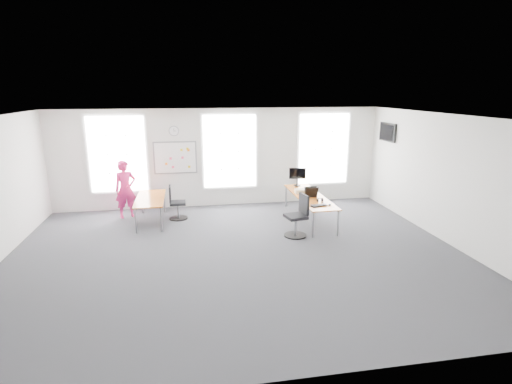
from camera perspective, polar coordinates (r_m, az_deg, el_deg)
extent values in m
plane|color=#2A2A2F|center=(8.93, -2.65, -8.95)|extent=(10.00, 10.00, 0.00)
plane|color=white|center=(8.21, -2.90, 10.64)|extent=(10.00, 10.00, 0.00)
plane|color=white|center=(12.34, -5.16, 4.88)|extent=(10.00, 0.00, 10.00)
plane|color=white|center=(4.72, 3.57, -11.27)|extent=(10.00, 0.00, 10.00)
plane|color=white|center=(10.32, 25.96, 1.57)|extent=(0.00, 10.00, 10.00)
cube|color=white|center=(12.40, -19.17, 5.12)|extent=(1.60, 0.06, 2.20)
cube|color=white|center=(12.31, -3.77, 5.83)|extent=(1.60, 0.06, 2.20)
cube|color=white|center=(12.98, 9.59, 6.11)|extent=(1.60, 0.06, 2.20)
cube|color=#D26426|center=(11.11, 7.67, -0.62)|extent=(0.76, 2.84, 0.03)
cylinder|color=gray|center=(9.88, 8.21, -4.67)|extent=(0.05, 0.05, 0.66)
cylinder|color=gray|center=(10.09, 11.66, -4.41)|extent=(0.05, 0.05, 0.66)
cylinder|color=gray|center=(12.37, 4.32, -0.62)|extent=(0.05, 0.05, 0.66)
cylinder|color=gray|center=(12.54, 7.14, -0.48)|extent=(0.05, 0.05, 0.66)
cube|color=#D26426|center=(11.21, -14.86, -0.88)|extent=(0.75, 1.87, 0.03)
cylinder|color=gray|center=(10.51, -16.82, -4.00)|extent=(0.05, 0.05, 0.66)
cylinder|color=gray|center=(10.45, -13.39, -3.87)|extent=(0.05, 0.05, 0.66)
cylinder|color=gray|center=(12.18, -15.92, -1.41)|extent=(0.05, 0.05, 0.66)
cylinder|color=gray|center=(12.12, -12.96, -1.29)|extent=(0.05, 0.05, 0.66)
cylinder|color=black|center=(10.04, 5.63, -6.18)|extent=(0.56, 0.56, 0.03)
cylinder|color=gray|center=(9.96, 5.66, -4.87)|extent=(0.06, 0.06, 0.45)
cube|color=black|center=(9.88, 5.70, -3.51)|extent=(0.56, 0.56, 0.08)
cube|color=black|center=(9.89, 6.86, -1.69)|extent=(0.14, 0.46, 0.49)
cylinder|color=black|center=(11.50, -11.01, -3.69)|extent=(0.51, 0.51, 0.03)
cylinder|color=gray|center=(11.43, -11.07, -2.63)|extent=(0.06, 0.06, 0.41)
cube|color=black|center=(11.37, -11.12, -1.54)|extent=(0.44, 0.44, 0.07)
cube|color=black|center=(11.30, -12.19, -0.24)|extent=(0.06, 0.41, 0.44)
imported|color=#EA2672|center=(11.81, -18.14, 0.38)|extent=(0.70, 0.58, 1.63)
cube|color=white|center=(12.26, -11.46, 4.83)|extent=(1.20, 0.03, 0.90)
cylinder|color=gray|center=(12.16, -11.65, 8.55)|extent=(0.30, 0.04, 0.30)
cube|color=black|center=(12.69, 18.30, 8.13)|extent=(0.06, 0.90, 0.55)
cube|color=black|center=(10.18, 8.96, -1.92)|extent=(0.46, 0.29, 0.02)
ellipsoid|color=black|center=(10.28, 10.48, -1.78)|extent=(0.10, 0.12, 0.04)
cylinder|color=black|center=(10.51, 9.54, -1.47)|extent=(0.07, 0.07, 0.01)
cylinder|color=black|center=(10.56, 8.81, -1.16)|extent=(0.04, 0.08, 0.08)
cylinder|color=black|center=(10.60, 9.45, -1.13)|extent=(0.04, 0.08, 0.08)
cylinder|color=gold|center=(10.56, 8.81, -1.16)|extent=(0.01, 0.09, 0.09)
cube|color=black|center=(10.56, 9.14, -0.91)|extent=(0.14, 0.02, 0.01)
cube|color=black|center=(10.97, 7.82, 0.04)|extent=(0.36, 0.12, 0.29)
cube|color=orange|center=(10.89, 7.95, -0.12)|extent=(0.34, 0.14, 0.26)
cube|color=black|center=(10.87, 7.98, -0.09)|extent=(0.37, 0.14, 0.28)
cube|color=beige|center=(11.37, 6.40, 0.13)|extent=(0.33, 0.25, 0.11)
cylinder|color=black|center=(12.20, 5.88, 0.92)|extent=(0.21, 0.21, 0.02)
cylinder|color=black|center=(12.18, 5.90, 1.39)|extent=(0.04, 0.04, 0.21)
cube|color=black|center=(12.11, 5.95, 2.66)|extent=(0.50, 0.13, 0.34)
cube|color=black|center=(12.09, 5.97, 2.65)|extent=(0.46, 0.09, 0.30)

